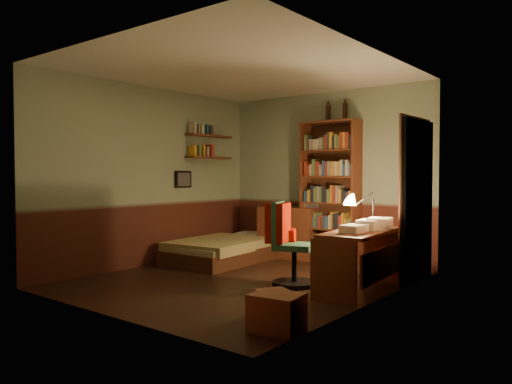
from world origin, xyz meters
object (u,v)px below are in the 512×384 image
Objects in this scene: bed at (229,241)px; cardboard_box_b at (276,304)px; bookshelf at (330,192)px; cardboard_box_a at (277,312)px; dresser at (289,232)px; office_chair at (294,246)px; desk at (361,261)px; mini_stereo at (309,203)px; desk_lamp at (373,201)px.

bed is 5.73× the size of cardboard_box_b.
bookshelf is 3.62m from cardboard_box_a.
dresser is 0.94× the size of office_chair.
office_chair is at bearing 119.03° from cardboard_box_a.
cardboard_box_a is at bearing -64.74° from dresser.
bookshelf is 1.65× the size of desk.
dresser is 2.63× the size of cardboard_box_b.
mini_stereo is at bearing 96.85° from office_chair.
mini_stereo is at bearing 165.06° from desk_lamp.
desk is 1.45m from cardboard_box_b.
office_chair is (0.51, -1.72, -0.59)m from bookshelf.
desk is 3.07× the size of cardboard_box_a.
mini_stereo is 0.56× the size of cardboard_box_a.
dresser is at bearing 51.75° from bed.
cardboard_box_b is at bearing 127.08° from cardboard_box_a.
desk is 0.80m from office_chair.
desk_lamp is at bearing -8.72° from bed.
mini_stereo is 0.68× the size of cardboard_box_b.
desk_lamp is at bearing 85.63° from cardboard_box_b.
mini_stereo is at bearing 14.23° from dresser.
dresser reaches higher than cardboard_box_a.
desk_lamp is at bearing -17.30° from mini_stereo.
desk_lamp reaches higher than mini_stereo.
mini_stereo is 0.18× the size of desk.
bookshelf is 3.39× the size of desk_lamp.
cardboard_box_a is (0.10, -2.08, -0.85)m from desk_lamp.
mini_stereo is (0.88, 0.92, 0.58)m from bed.
office_chair reaches higher than desk.
desk_lamp is (1.25, -1.15, -0.06)m from bookshelf.
bookshelf reaches higher than bed.
mini_stereo is 3.40m from cardboard_box_b.
office_chair is 1.76m from cardboard_box_a.
bed is at bearing 138.01° from cardboard_box_a.
dresser is 1.44× the size of desk_lamp.
dresser reaches higher than cardboard_box_b.
cardboard_box_a is 0.40m from cardboard_box_b.
bookshelf reaches higher than office_chair.
bookshelf reaches higher than mini_stereo.
desk is 0.74m from desk_lamp.
desk_lamp is (2.52, -0.27, 0.71)m from bed.
office_chair is at bearing -44.19° from mini_stereo.
office_chair is (-0.74, -0.57, -0.53)m from desk_lamp.
cardboard_box_b is (1.81, -2.84, -0.28)m from dresser.
bed is at bearing 134.50° from office_chair.
cardboard_box_a is at bearing -44.49° from bed.
desk_lamp is at bearing 17.60° from office_chair.
bookshelf is at bearing 12.97° from mini_stereo.
bookshelf is (0.39, -0.04, 0.20)m from mini_stereo.
dresser reaches higher than bed.
dresser is 2.30m from desk_lamp.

